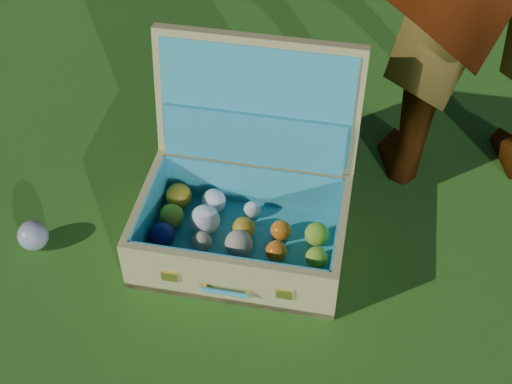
# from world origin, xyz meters

# --- Properties ---
(ground) EXTENTS (60.00, 60.00, 0.00)m
(ground) POSITION_xyz_m (0.00, 0.00, 0.00)
(ground) COLOR #215114
(ground) RESTS_ON ground
(stray_ball) EXTENTS (0.08, 0.08, 0.08)m
(stray_ball) POSITION_xyz_m (-0.58, -0.15, 0.04)
(stray_ball) COLOR teal
(stray_ball) RESTS_ON ground
(suitcase) EXTENTS (0.64, 0.59, 0.50)m
(suitcase) POSITION_xyz_m (-0.15, 0.18, 0.14)
(suitcase) COLOR tan
(suitcase) RESTS_ON ground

